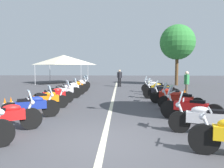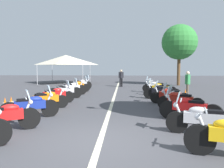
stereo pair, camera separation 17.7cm
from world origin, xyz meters
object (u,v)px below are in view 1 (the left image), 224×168
(motorcycle_left_row_5, at_px, (65,91))
(event_tent, at_px, (64,60))
(motorcycle_left_row_2, at_px, (32,106))
(motorcycle_right_row_1, at_px, (206,119))
(motorcycle_right_row_6, at_px, (160,89))
(roadside_tree_1, at_px, (177,42))
(motorcycle_left_row_4, at_px, (55,95))
(motorcycle_right_row_7, at_px, (155,86))
(motorcycle_right_row_2, at_px, (190,108))
(traffic_cone_0, at_px, (185,94))
(motorcycle_right_row_3, at_px, (180,100))
(bystander_1, at_px, (120,77))
(motorcycle_left_row_3, at_px, (46,100))
(motorcycle_left_row_6, at_px, (71,88))
(motorcycle_right_row_5, at_px, (161,91))
(motorcycle_left_row_7, at_px, (75,86))
(traffic_cone_1, at_px, (11,104))
(traffic_cone_2, at_px, (5,105))
(motorcycle_right_row_4, at_px, (169,95))
(motorcycle_left_row_1, at_px, (6,117))
(motorcycle_left_row_8, at_px, (79,84))
(bystander_0, at_px, (187,82))

(motorcycle_left_row_5, relative_size, event_tent, 0.36)
(motorcycle_left_row_2, xyz_separation_m, motorcycle_right_row_1, (-1.71, -5.71, -0.01))
(motorcycle_right_row_6, bearing_deg, roadside_tree_1, -88.31)
(motorcycle_left_row_4, xyz_separation_m, motorcycle_right_row_7, (4.96, -5.97, -0.00))
(motorcycle_right_row_1, bearing_deg, motorcycle_right_row_7, -74.34)
(motorcycle_right_row_6, bearing_deg, motorcycle_right_row_2, 112.03)
(traffic_cone_0, bearing_deg, motorcycle_right_row_3, 160.58)
(motorcycle_left_row_5, xyz_separation_m, bystander_1, (7.73, -3.23, 0.46))
(motorcycle_left_row_4, relative_size, event_tent, 0.35)
(motorcycle_left_row_3, distance_m, motorcycle_left_row_6, 4.85)
(motorcycle_right_row_5, distance_m, motorcycle_right_row_7, 3.21)
(motorcycle_left_row_7, distance_m, motorcycle_right_row_1, 11.46)
(traffic_cone_1, xyz_separation_m, roadside_tree_1, (13.07, -10.54, 4.04))
(traffic_cone_2, xyz_separation_m, event_tent, (15.42, 1.47, 2.36))
(traffic_cone_1, relative_size, bystander_1, 0.38)
(motorcycle_right_row_4, distance_m, bystander_1, 9.65)
(roadside_tree_1, bearing_deg, motorcycle_left_row_3, 144.79)
(motorcycle_left_row_5, bearing_deg, motorcycle_left_row_2, -115.97)
(event_tent, bearing_deg, motorcycle_right_row_1, -154.21)
(motorcycle_left_row_1, xyz_separation_m, motorcycle_left_row_2, (1.71, -0.06, 0.00))
(motorcycle_right_row_7, height_order, traffic_cone_0, motorcycle_right_row_7)
(motorcycle_left_row_3, relative_size, traffic_cone_0, 2.95)
(motorcycle_left_row_2, relative_size, motorcycle_left_row_7, 0.98)
(motorcycle_left_row_7, bearing_deg, motorcycle_left_row_3, -117.40)
(motorcycle_left_row_8, bearing_deg, roadside_tree_1, -11.12)
(motorcycle_left_row_3, height_order, motorcycle_right_row_3, motorcycle_right_row_3)
(motorcycle_right_row_2, height_order, motorcycle_right_row_5, motorcycle_right_row_2)
(motorcycle_right_row_1, relative_size, motorcycle_right_row_7, 1.00)
(motorcycle_left_row_3, distance_m, event_tent, 15.34)
(roadside_tree_1, bearing_deg, bystander_0, 169.80)
(traffic_cone_1, xyz_separation_m, bystander_1, (11.19, -4.74, 0.65))
(motorcycle_left_row_3, distance_m, motorcycle_left_row_7, 6.45)
(motorcycle_right_row_4, xyz_separation_m, bystander_0, (2.68, -1.67, 0.49))
(traffic_cone_0, bearing_deg, motorcycle_right_row_2, 165.72)
(motorcycle_right_row_1, distance_m, motorcycle_right_row_3, 3.48)
(motorcycle_right_row_1, height_order, motorcycle_right_row_2, motorcycle_right_row_2)
(motorcycle_right_row_4, bearing_deg, motorcycle_right_row_1, 106.30)
(motorcycle_right_row_3, relative_size, motorcycle_right_row_6, 0.96)
(traffic_cone_1, xyz_separation_m, traffic_cone_2, (-0.30, 0.12, 0.00))
(motorcycle_left_row_6, bearing_deg, motorcycle_left_row_2, -116.16)
(motorcycle_left_row_2, xyz_separation_m, motorcycle_left_row_4, (3.20, 0.12, -0.01))
(traffic_cone_0, height_order, event_tent, event_tent)
(motorcycle_left_row_4, height_order, motorcycle_right_row_2, motorcycle_right_row_2)
(roadside_tree_1, bearing_deg, motorcycle_right_row_5, 160.83)
(motorcycle_right_row_1, relative_size, traffic_cone_0, 3.40)
(traffic_cone_0, bearing_deg, roadside_tree_1, -11.45)
(motorcycle_right_row_1, distance_m, event_tent, 20.44)
(motorcycle_left_row_5, bearing_deg, roadside_tree_1, 20.37)
(traffic_cone_2, bearing_deg, motorcycle_left_row_3, -71.23)
(motorcycle_right_row_5, bearing_deg, roadside_tree_1, -89.21)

